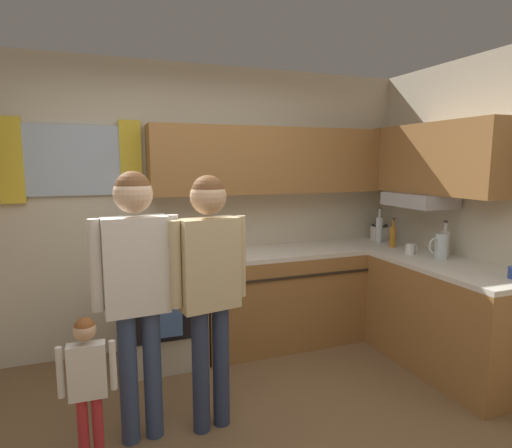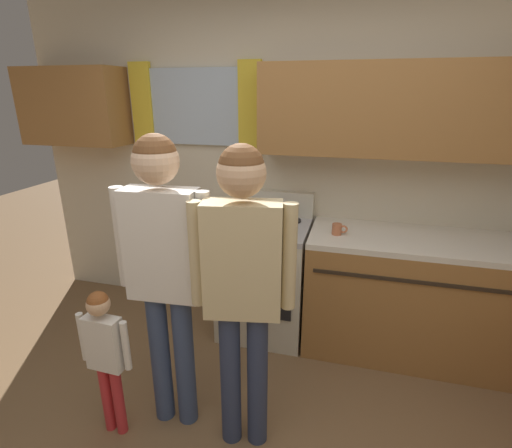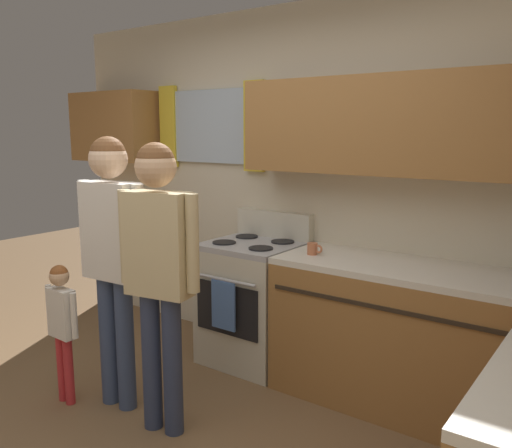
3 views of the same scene
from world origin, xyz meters
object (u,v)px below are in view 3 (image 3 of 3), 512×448
at_px(stove_oven, 254,300).
at_px(small_child, 62,318).
at_px(adult_in_plaid, 158,255).
at_px(cup_terracotta, 313,249).
at_px(adult_holding_child, 112,241).

bearing_deg(stove_oven, small_child, -115.64).
bearing_deg(adult_in_plaid, stove_oven, 97.72).
relative_size(cup_terracotta, adult_in_plaid, 0.07).
bearing_deg(cup_terracotta, adult_in_plaid, -111.28).
bearing_deg(adult_in_plaid, cup_terracotta, 68.72).
xyz_separation_m(stove_oven, adult_in_plaid, (0.15, -1.08, 0.57)).
bearing_deg(adult_holding_child, small_child, -148.95).
bearing_deg(adult_holding_child, stove_oven, 74.45).
xyz_separation_m(adult_in_plaid, small_child, (-0.73, -0.14, -0.48)).
bearing_deg(stove_oven, adult_holding_child, -105.55).
relative_size(stove_oven, small_child, 1.23).
xyz_separation_m(stove_oven, small_child, (-0.58, -1.22, 0.09)).
bearing_deg(stove_oven, adult_in_plaid, -82.28).
bearing_deg(adult_in_plaid, small_child, -169.17).
relative_size(adult_holding_child, small_child, 1.87).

